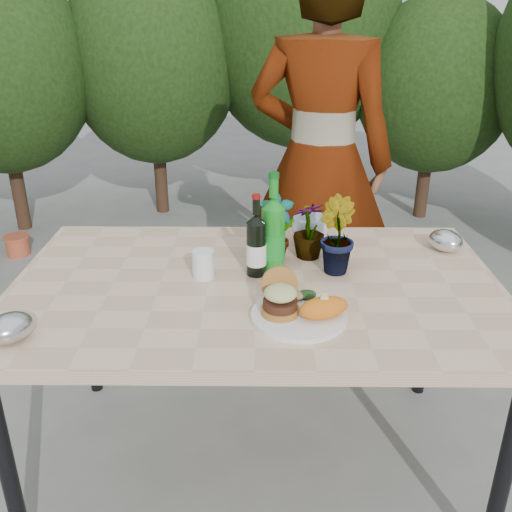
{
  "coord_description": "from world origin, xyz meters",
  "views": [
    {
      "loc": [
        0.02,
        -1.67,
        1.59
      ],
      "look_at": [
        0.0,
        -0.08,
        0.88
      ],
      "focal_mm": 40.0,
      "sensor_mm": 36.0,
      "label": 1
    }
  ],
  "objects_px": {
    "wine_bottle": "(256,246)",
    "person": "(320,162)",
    "patio_table": "(256,298)",
    "dinner_plate": "(299,316)"
  },
  "relations": [
    {
      "from": "wine_bottle",
      "to": "person",
      "type": "distance_m",
      "value": 0.89
    },
    {
      "from": "patio_table",
      "to": "person",
      "type": "height_order",
      "value": "person"
    },
    {
      "from": "wine_bottle",
      "to": "dinner_plate",
      "type": "bearing_deg",
      "value": -60.01
    },
    {
      "from": "dinner_plate",
      "to": "wine_bottle",
      "type": "height_order",
      "value": "wine_bottle"
    },
    {
      "from": "wine_bottle",
      "to": "patio_table",
      "type": "bearing_deg",
      "value": -82.87
    },
    {
      "from": "patio_table",
      "to": "person",
      "type": "distance_m",
      "value": 0.97
    },
    {
      "from": "wine_bottle",
      "to": "person",
      "type": "relative_size",
      "value": 0.15
    },
    {
      "from": "person",
      "to": "patio_table",
      "type": "bearing_deg",
      "value": 87.59
    },
    {
      "from": "dinner_plate",
      "to": "wine_bottle",
      "type": "bearing_deg",
      "value": 113.36
    },
    {
      "from": "wine_bottle",
      "to": "person",
      "type": "xyz_separation_m",
      "value": [
        0.29,
        0.84,
        0.06
      ]
    }
  ]
}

